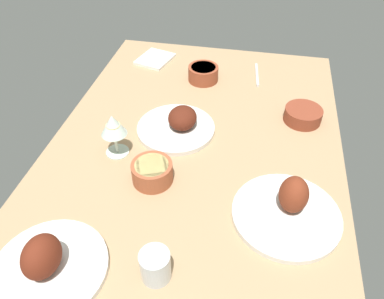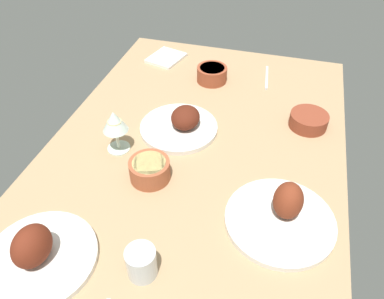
% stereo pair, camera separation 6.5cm
% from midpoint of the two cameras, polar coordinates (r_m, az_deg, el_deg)
% --- Properties ---
extents(dining_table, '(1.40, 0.90, 0.04)m').
position_cam_midpoint_polar(dining_table, '(1.14, -1.63, -1.54)').
color(dining_table, tan).
rests_on(dining_table, ground).
extents(plate_near_viewer, '(0.25, 0.25, 0.08)m').
position_cam_midpoint_polar(plate_near_viewer, '(1.20, -3.64, 3.82)').
color(plate_near_viewer, silver).
rests_on(plate_near_viewer, dining_table).
extents(plate_center_main, '(0.28, 0.28, 0.11)m').
position_cam_midpoint_polar(plate_center_main, '(0.97, 12.74, -8.80)').
color(plate_center_main, silver).
rests_on(plate_center_main, dining_table).
extents(plate_far_side, '(0.26, 0.26, 0.11)m').
position_cam_midpoint_polar(plate_far_side, '(0.93, -23.36, -15.85)').
color(plate_far_side, silver).
rests_on(plate_far_side, dining_table).
extents(bowl_sauce, '(0.12, 0.12, 0.05)m').
position_cam_midpoint_polar(bowl_sauce, '(1.28, 15.28, 5.18)').
color(bowl_sauce, brown).
rests_on(bowl_sauce, dining_table).
extents(bowl_pasta, '(0.11, 0.11, 0.06)m').
position_cam_midpoint_polar(bowl_pasta, '(1.04, -7.90, -3.43)').
color(bowl_pasta, '#A35133').
rests_on(bowl_pasta, dining_table).
extents(bowl_onions, '(0.11, 0.11, 0.06)m').
position_cam_midpoint_polar(bowl_onions, '(1.45, 0.43, 11.62)').
color(bowl_onions, brown).
rests_on(bowl_onions, dining_table).
extents(wine_glass, '(0.08, 0.08, 0.14)m').
position_cam_midpoint_polar(wine_glass, '(1.10, -13.65, 3.34)').
color(wine_glass, silver).
rests_on(wine_glass, dining_table).
extents(water_tumbler, '(0.07, 0.07, 0.08)m').
position_cam_midpoint_polar(water_tumbler, '(0.85, -7.62, -17.37)').
color(water_tumbler, silver).
rests_on(water_tumbler, dining_table).
extents(folded_napkin, '(0.17, 0.16, 0.01)m').
position_cam_midpoint_polar(folded_napkin, '(1.61, -6.86, 13.58)').
color(folded_napkin, white).
rests_on(folded_napkin, dining_table).
extents(fork_loose, '(0.17, 0.03, 0.01)m').
position_cam_midpoint_polar(fork_loose, '(1.51, 8.70, 11.24)').
color(fork_loose, silver).
rests_on(fork_loose, dining_table).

